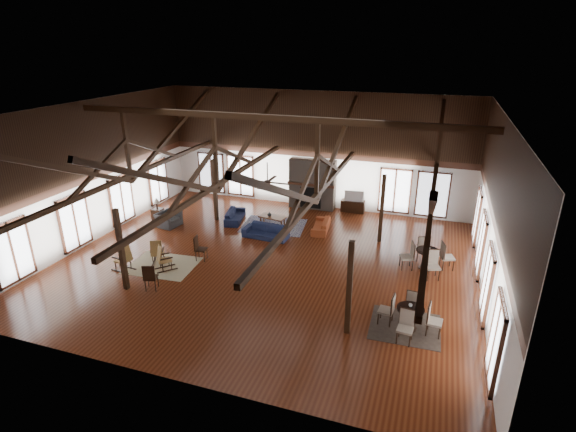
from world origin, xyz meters
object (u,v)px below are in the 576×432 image
(sofa_navy_left, at_px, (235,216))
(cafe_table_far, at_px, (427,256))
(cafe_table_near, at_px, (410,314))
(tv_console, at_px, (353,206))
(sofa_orange, at_px, (321,225))
(coffee_table, at_px, (272,217))
(sofa_navy_front, at_px, (266,231))
(armchair, at_px, (169,219))

(sofa_navy_left, distance_m, cafe_table_far, 9.40)
(sofa_navy_left, height_order, cafe_table_far, cafe_table_far)
(cafe_table_near, bearing_deg, tv_console, 110.79)
(cafe_table_far, relative_size, tv_console, 1.77)
(sofa_orange, distance_m, cafe_table_near, 7.97)
(coffee_table, distance_m, cafe_table_near, 9.37)
(tv_console, bearing_deg, cafe_table_far, -53.22)
(tv_console, bearing_deg, sofa_navy_left, -149.41)
(sofa_navy_front, relative_size, sofa_navy_left, 1.12)
(armchair, bearing_deg, coffee_table, -62.01)
(sofa_navy_left, distance_m, sofa_orange, 4.32)
(cafe_table_near, bearing_deg, cafe_table_far, 85.74)
(sofa_navy_front, distance_m, sofa_navy_left, 2.59)
(coffee_table, bearing_deg, armchair, -151.01)
(sofa_navy_front, distance_m, cafe_table_far, 7.02)
(coffee_table, xyz_separation_m, tv_console, (3.27, 3.09, -0.12))
(sofa_orange, xyz_separation_m, cafe_table_far, (4.84, -2.32, 0.28))
(tv_console, bearing_deg, sofa_navy_front, -124.29)
(coffee_table, relative_size, tv_console, 1.12)
(sofa_navy_left, xyz_separation_m, tv_console, (5.24, 3.10, 0.03))
(coffee_table, distance_m, tv_console, 4.50)
(sofa_navy_left, xyz_separation_m, armchair, (-2.72, -1.60, 0.07))
(sofa_navy_front, height_order, armchair, armchair)
(sofa_navy_left, bearing_deg, coffee_table, -102.57)
(sofa_navy_front, bearing_deg, coffee_table, 101.45)
(sofa_orange, relative_size, tv_console, 1.48)
(coffee_table, relative_size, cafe_table_near, 0.68)
(armchair, height_order, tv_console, armchair)
(cafe_table_near, bearing_deg, coffee_table, 137.13)
(sofa_orange, xyz_separation_m, cafe_table_near, (4.53, -6.55, 0.25))
(sofa_orange, height_order, cafe_table_near, cafe_table_near)
(sofa_navy_front, xyz_separation_m, tv_console, (3.07, 4.50, 0.00))
(sofa_navy_front, distance_m, coffee_table, 1.44)
(sofa_orange, xyz_separation_m, tv_console, (0.93, 2.91, 0.04))
(sofa_navy_front, distance_m, sofa_orange, 2.67)
(sofa_navy_left, xyz_separation_m, cafe_table_far, (9.15, -2.13, 0.28))
(armchair, bearing_deg, sofa_navy_front, -78.67)
(sofa_navy_left, distance_m, cafe_table_near, 10.89)
(sofa_navy_left, bearing_deg, sofa_navy_front, -135.78)
(sofa_navy_left, height_order, sofa_orange, sofa_navy_left)
(tv_console, bearing_deg, coffee_table, -136.66)
(sofa_navy_front, height_order, tv_console, tv_console)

